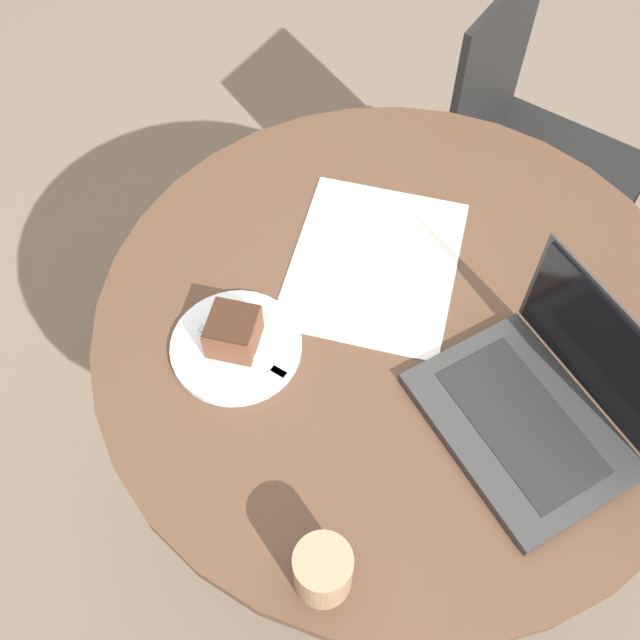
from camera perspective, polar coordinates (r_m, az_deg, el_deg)
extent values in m
plane|color=#6B5B4C|center=(1.96, 4.10, -12.24)|extent=(12.00, 12.00, 0.00)
cylinder|color=#4C3323|center=(1.95, 4.12, -12.14)|extent=(0.40, 0.40, 0.02)
cylinder|color=#4C3323|center=(1.61, 4.93, -7.46)|extent=(0.11, 0.11, 0.72)
cylinder|color=#4C3323|center=(1.28, 6.16, -0.22)|extent=(1.04, 1.04, 0.03)
cube|color=black|center=(1.98, 16.86, 10.43)|extent=(0.51, 0.51, 0.02)
cube|color=black|center=(1.87, 12.97, 17.94)|extent=(0.38, 0.11, 0.43)
cube|color=black|center=(2.27, 21.73, 7.00)|extent=(0.04, 0.04, 0.44)
cube|color=black|center=(2.01, 17.82, 0.26)|extent=(0.04, 0.04, 0.44)
cube|color=black|center=(2.31, 13.15, 11.44)|extent=(0.04, 0.04, 0.44)
cube|color=black|center=(2.07, 8.36, 5.32)|extent=(0.04, 0.04, 0.44)
cube|color=white|center=(1.33, 4.15, 4.39)|extent=(0.45, 0.43, 0.00)
cylinder|color=silver|center=(1.23, -6.40, -2.01)|extent=(0.22, 0.22, 0.01)
cube|color=brown|center=(1.20, -6.62, -0.92)|extent=(0.11, 0.11, 0.06)
cube|color=#351E13|center=(1.17, -6.78, -0.07)|extent=(0.10, 0.10, 0.00)
cube|color=silver|center=(1.21, -5.98, -2.37)|extent=(0.06, 0.17, 0.00)
cube|color=silver|center=(1.19, -3.13, -4.02)|extent=(0.03, 0.03, 0.00)
cylinder|color=#997556|center=(1.04, 0.22, -18.56)|extent=(0.08, 0.08, 0.10)
cube|color=#2D2D2D|center=(1.19, 14.99, -7.67)|extent=(0.30, 0.36, 0.02)
cube|color=black|center=(1.18, 15.09, -7.47)|extent=(0.19, 0.29, 0.00)
cube|color=#2D2D2D|center=(1.16, 20.86, -2.36)|extent=(0.07, 0.32, 0.20)
cube|color=black|center=(1.16, 20.72, -2.45)|extent=(0.07, 0.30, 0.19)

